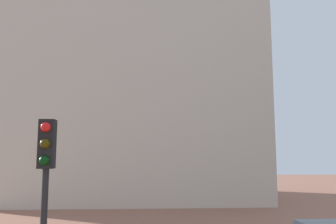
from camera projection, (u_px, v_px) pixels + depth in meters
landmark_building at (137, 87)px, 33.37m from camera, size 22.47×14.49×34.39m
traffic_light_pole at (45, 194)px, 6.18m from camera, size 0.28×0.34×4.52m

